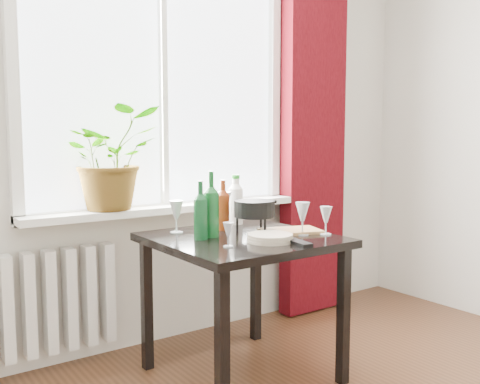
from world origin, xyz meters
TOP-DOWN VIEW (x-y plane):
  - window at (0.00, 2.22)m, footprint 1.72×0.08m
  - windowsill at (0.00, 2.15)m, footprint 1.72×0.20m
  - curtain at (1.12, 2.12)m, footprint 0.50×0.12m
  - radiator at (-0.75, 2.18)m, footprint 0.80×0.10m
  - table at (0.10, 1.55)m, footprint 0.85×0.85m
  - potted_plant at (-0.34, 2.16)m, footprint 0.51×0.45m
  - wine_bottle_left at (-0.11, 1.60)m, footprint 0.08×0.08m
  - wine_bottle_right at (-0.04, 1.63)m, footprint 0.08×0.08m
  - bottle_amber at (0.12, 1.75)m, footprint 0.08×0.08m
  - cleaning_bottle at (0.29, 1.88)m, footprint 0.09×0.09m
  - wineglass_front_right at (0.37, 1.40)m, footprint 0.08×0.08m
  - wineglass_far_right at (0.48, 1.33)m, footprint 0.07×0.07m
  - wineglass_back_center at (0.17, 1.82)m, footprint 0.09×0.09m
  - wineglass_back_left at (-0.13, 1.83)m, footprint 0.09×0.09m
  - wineglass_front_left at (-0.11, 1.37)m, footprint 0.06×0.06m
  - plate_stack at (0.13, 1.36)m, footprint 0.25×0.25m
  - fondue_pot at (0.23, 1.61)m, footprint 0.32×0.30m
  - tv_remote at (0.19, 1.23)m, footprint 0.08×0.19m
  - cutting_board at (0.37, 1.49)m, footprint 0.35×0.28m

SIDE VIEW (x-z plane):
  - radiator at x=-0.75m, z-range 0.10..0.66m
  - table at x=0.10m, z-range 0.28..1.02m
  - cutting_board at x=0.37m, z-range 0.74..0.76m
  - tv_remote at x=0.19m, z-range 0.74..0.76m
  - plate_stack at x=0.13m, z-range 0.74..0.78m
  - wineglass_front_left at x=-0.11m, z-range 0.74..0.86m
  - wineglass_far_right at x=0.48m, z-range 0.74..0.89m
  - fondue_pot at x=0.23m, z-range 0.74..0.91m
  - windowsill at x=0.00m, z-range 0.80..0.84m
  - wineglass_front_right at x=0.37m, z-range 0.74..0.91m
  - wineglass_back_left at x=-0.13m, z-range 0.74..0.92m
  - wineglass_back_center at x=0.17m, z-range 0.74..0.95m
  - bottle_amber at x=0.12m, z-range 0.74..1.02m
  - cleaning_bottle at x=0.29m, z-range 0.74..1.03m
  - wine_bottle_left at x=-0.11m, z-range 0.74..1.03m
  - wine_bottle_right at x=-0.04m, z-range 0.74..1.08m
  - potted_plant at x=-0.34m, z-range 0.84..1.42m
  - curtain at x=1.12m, z-range 0.01..2.58m
  - window at x=0.00m, z-range 0.79..2.41m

